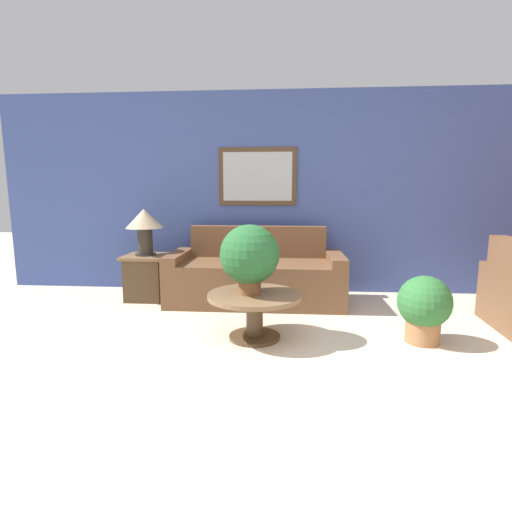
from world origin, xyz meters
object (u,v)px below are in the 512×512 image
Objects in this scene: potted_plant_on_table at (250,256)px; potted_plant_floor at (424,306)px; coffee_table at (255,306)px; couch_main at (256,277)px; side_table at (147,277)px; table_lamp at (144,223)px.

potted_plant_on_table reaches higher than potted_plant_floor.
potted_plant_on_table reaches higher than coffee_table.
coffee_table is 0.46m from potted_plant_on_table.
couch_main is 1.99m from potted_plant_floor.
table_lamp is at bearing 0.00° from side_table.
table_lamp is (-1.44, 1.24, 0.64)m from coffee_table.
potted_plant_floor is (1.54, 0.02, -0.44)m from potted_plant_on_table.
side_table is 0.66m from table_lamp.
table_lamp is (0.00, 0.00, 0.66)m from side_table.
coffee_table is (0.08, -1.24, 0.00)m from couch_main.
coffee_table is 1.53× the size of side_table.
table_lamp is at bearing 179.93° from couch_main.
table_lamp reaches higher than coffee_table.
table_lamp reaches higher than potted_plant_floor.
table_lamp is 0.91× the size of potted_plant_on_table.
coffee_table is at bearing -86.14° from couch_main.
couch_main is at bearing -0.07° from table_lamp.
potted_plant_on_table reaches higher than side_table.
couch_main is 1.36m from side_table.
potted_plant_on_table reaches higher than couch_main.
couch_main reaches higher than potted_plant_floor.
coffee_table is at bearing -179.25° from potted_plant_floor.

